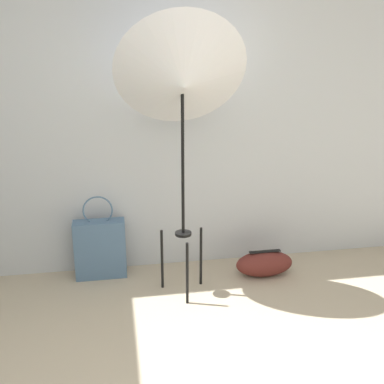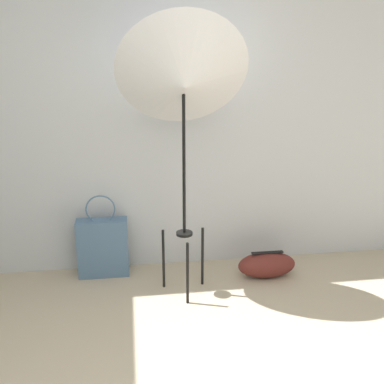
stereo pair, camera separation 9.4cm
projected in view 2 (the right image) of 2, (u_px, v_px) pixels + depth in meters
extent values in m
cube|color=#B7BCC1|center=(154.00, 107.00, 3.40)|extent=(8.00, 0.05, 2.60)
cylinder|color=black|center=(188.00, 274.00, 3.10)|extent=(0.02, 0.02, 0.46)
cylinder|color=black|center=(163.00, 259.00, 3.32)|extent=(0.02, 0.02, 0.46)
cylinder|color=black|center=(202.00, 256.00, 3.36)|extent=(0.02, 0.02, 0.46)
cylinder|color=black|center=(184.00, 233.00, 3.19)|extent=(0.12, 0.12, 0.02)
cylinder|color=black|center=(184.00, 160.00, 3.04)|extent=(0.02, 0.02, 1.07)
cone|color=silver|center=(183.00, 79.00, 2.88)|extent=(0.88, 0.64, 0.83)
cube|color=slate|center=(103.00, 248.00, 3.51)|extent=(0.39, 0.14, 0.46)
torus|color=slate|center=(101.00, 209.00, 3.41)|extent=(0.23, 0.01, 0.23)
ellipsoid|color=#5B231E|center=(267.00, 265.00, 3.51)|extent=(0.46, 0.20, 0.20)
cube|color=black|center=(267.00, 253.00, 3.48)|extent=(0.25, 0.04, 0.01)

